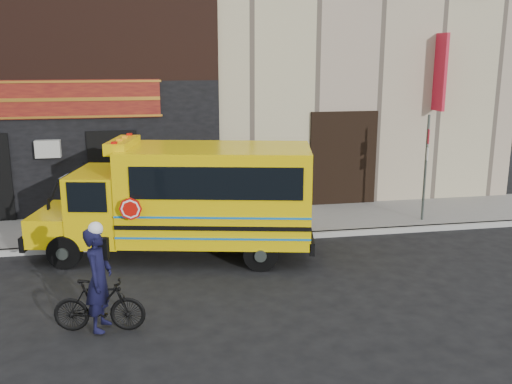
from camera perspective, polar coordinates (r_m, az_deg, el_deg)
The scene contains 8 objects.
ground at distance 12.95m, azimuth -0.58°, elevation -8.64°, with size 120.00×120.00×0.00m, color black.
curb at distance 15.33m, azimuth -2.27°, elevation -4.76°, with size 40.00×0.20×0.15m, color #9E9E99.
sidewalk at distance 16.75m, azimuth -3.01°, elevation -3.17°, with size 40.00×3.00×0.15m, color slate.
building at distance 22.39m, azimuth -5.57°, elevation 16.68°, with size 20.00×10.70×12.00m.
school_bus at distance 14.02m, azimuth -6.68°, elevation -0.49°, with size 7.19×3.54×2.92m.
sign_pole at distance 17.18m, azimuth 16.61°, elevation 2.57°, with size 0.11×0.28×3.24m.
bicycle at distance 10.85m, azimuth -15.41°, elevation -10.87°, with size 0.47×1.66×0.99m, color black.
cyclist at distance 10.66m, azimuth -15.42°, elevation -8.65°, with size 0.70×0.46×1.91m, color black.
Camera 1 is at (-2.06, -11.81, 4.90)m, focal length 40.00 mm.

